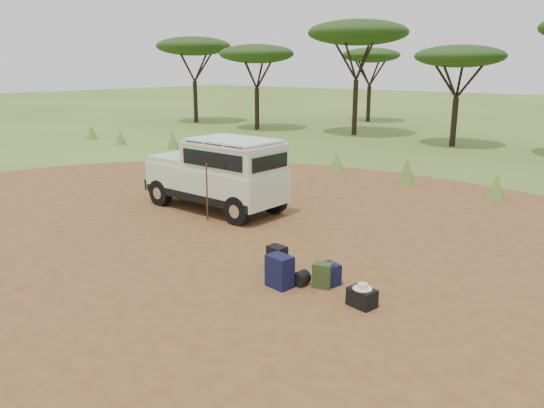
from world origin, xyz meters
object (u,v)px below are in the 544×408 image
Objects in this scene: safari_vehicle at (219,175)px; backpack_navy at (280,272)px; hard_case at (362,298)px; backpack_black at (277,258)px; walking_staff at (207,193)px; duffel_navy at (330,274)px; backpack_olive at (322,275)px.

safari_vehicle is 5.50m from backpack_navy.
backpack_black is at bearing -179.54° from hard_case.
safari_vehicle is 9.47× the size of hard_case.
hard_case is (1.55, 0.23, -0.14)m from backpack_navy.
walking_staff is at bearing 172.76° from hard_case.
backpack_black is at bearing -30.84° from safari_vehicle.
hard_case is at bearing -9.24° from duffel_navy.
backpack_olive is 1.02× the size of hard_case.
duffel_navy is at bearing -63.59° from walking_staff.
duffel_navy is at bearing 54.15° from backpack_navy.
walking_staff is at bearing 144.05° from backpack_olive.
backpack_navy is 0.92m from duffel_navy.
backpack_navy reaches higher than duffel_navy.
backpack_navy is at bearing -160.69° from hard_case.
backpack_olive is (4.50, -1.54, -0.55)m from walking_staff.
backpack_navy reaches higher than hard_case.
duffel_navy is 1.01m from hard_case.
backpack_black reaches higher than backpack_olive.
backpack_black is at bearing -69.66° from walking_staff.
backpack_black is (3.97, -2.45, -0.73)m from safari_vehicle.
hard_case is (2.10, -0.39, -0.09)m from backpack_black.
backpack_black is 1.07× the size of backpack_olive.
safari_vehicle is at bearing 154.15° from backpack_black.
backpack_black is 1.09× the size of hard_case.
backpack_navy is 1.34× the size of hard_case.
backpack_navy is at bearing -159.24° from backpack_olive.
safari_vehicle reaches higher than backpack_black.
backpack_navy is (0.55, -0.62, 0.05)m from backpack_black.
safari_vehicle is at bearing 171.13° from duffel_navy.
walking_staff is 3.97× the size of duffel_navy.
backpack_black is at bearing -161.57° from duffel_navy.
hard_case is at bearing -65.14° from walking_staff.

